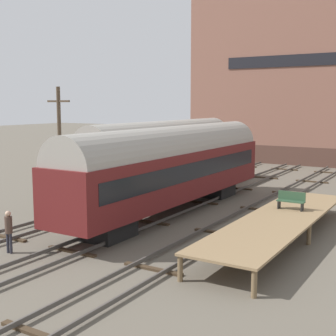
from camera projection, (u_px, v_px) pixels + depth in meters
name	position (u px, v px, depth m)	size (l,w,h in m)	color
ground_plane	(114.00, 236.00, 22.82)	(200.00, 200.00, 0.00)	#60594C
track_left	(52.00, 222.00, 24.95)	(2.60, 60.00, 0.26)	#4C4742
track_middle	(114.00, 233.00, 22.80)	(2.60, 60.00, 0.26)	#4C4742
track_right	(190.00, 247.00, 20.64)	(2.60, 60.00, 0.26)	#4C4742
train_car_maroon	(173.00, 164.00, 27.17)	(3.06, 18.60, 5.13)	black
train_car_grey	(164.00, 152.00, 34.25)	(3.11, 16.90, 5.18)	black
station_platform	(279.00, 220.00, 22.00)	(3.13, 14.14, 1.06)	#8C704C
bench	(291.00, 200.00, 23.76)	(1.40, 0.40, 0.91)	#2D4C33
person_worker	(9.00, 228.00, 20.04)	(0.32, 0.32, 1.87)	#282833
utility_pole	(60.00, 144.00, 29.35)	(1.80, 0.24, 7.45)	#473828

